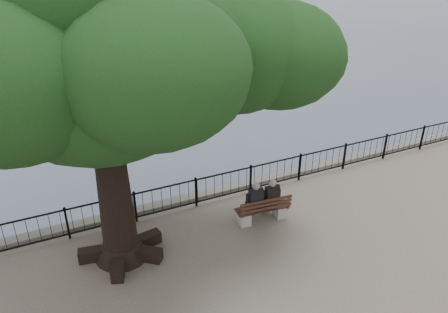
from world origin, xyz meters
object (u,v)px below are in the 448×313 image
person_left (254,202)px  person_right (270,199)px  bench (263,212)px  tree (130,51)px

person_left → person_right: bearing=-5.7°
bench → tree: size_ratio=0.17×
person_left → person_right: 0.54m
person_left → person_right: (0.54, -0.05, 0.00)m
person_left → tree: (-3.29, 0.21, 4.89)m
person_right → bench: bearing=-165.5°
bench → person_right: (0.27, 0.07, 0.34)m
person_right → tree: 6.22m
bench → person_right: 0.44m
person_left → bench: bearing=-25.1°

